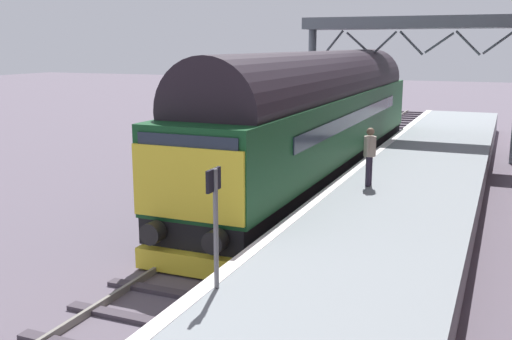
% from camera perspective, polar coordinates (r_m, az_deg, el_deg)
% --- Properties ---
extents(ground_plane, '(140.00, 140.00, 0.00)m').
position_cam_1_polar(ground_plane, '(17.15, 1.03, -4.73)').
color(ground_plane, '#5C535F').
rests_on(ground_plane, ground).
extents(track_main, '(2.50, 60.00, 0.15)m').
position_cam_1_polar(track_main, '(17.14, 1.03, -4.56)').
color(track_main, gray).
rests_on(track_main, ground).
extents(station_platform, '(4.00, 44.00, 1.01)m').
position_cam_1_polar(station_platform, '(16.08, 13.06, -4.33)').
color(station_platform, gray).
rests_on(station_platform, ground).
extents(diesel_locomotive, '(2.74, 19.22, 4.68)m').
position_cam_1_polar(diesel_locomotive, '(21.17, 5.98, 5.26)').
color(diesel_locomotive, black).
rests_on(diesel_locomotive, ground).
extents(platform_number_sign, '(0.10, 0.44, 1.98)m').
position_cam_1_polar(platform_number_sign, '(9.55, -3.94, -3.83)').
color(platform_number_sign, slate).
rests_on(platform_number_sign, station_platform).
extents(waiting_passenger, '(0.36, 0.51, 1.64)m').
position_cam_1_polar(waiting_passenger, '(16.94, 10.78, 1.77)').
color(waiting_passenger, '#2E2638').
rests_on(waiting_passenger, station_platform).
extents(overhead_footbridge, '(9.30, 2.00, 6.06)m').
position_cam_1_polar(overhead_footbridge, '(27.16, 14.63, 12.56)').
color(overhead_footbridge, slate).
rests_on(overhead_footbridge, ground).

